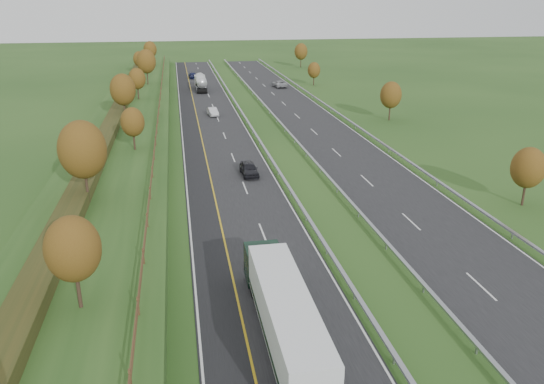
{
  "coord_description": "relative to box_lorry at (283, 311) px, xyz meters",
  "views": [
    {
      "loc": [
        -5.53,
        -19.32,
        19.52
      ],
      "look_at": [
        2.88,
        27.35,
        2.2
      ],
      "focal_mm": 35.0,
      "sensor_mm": 36.0,
      "label": 1
    }
  ],
  "objects": [
    {
      "name": "ground",
      "position": [
        8.16,
        48.14,
        -2.33
      ],
      "size": [
        400.0,
        400.0,
        0.0
      ],
      "primitive_type": "plane",
      "color": "#26481A",
      "rests_on": "ground"
    },
    {
      "name": "car_small_far",
      "position": [
        -0.86,
        115.27,
        -1.61
      ],
      "size": [
        2.27,
        4.83,
        1.36
      ],
      "primitive_type": "imported",
      "rotation": [
        0.0,
        0.0,
        0.08
      ],
      "color": "#141940",
      "rests_on": "near_carriageway"
    },
    {
      "name": "embankment_left",
      "position": [
        -12.84,
        53.14,
        -1.33
      ],
      "size": [
        12.0,
        200.0,
        2.0
      ],
      "primitive_type": "cube",
      "color": "#26481A",
      "rests_on": "ground"
    },
    {
      "name": "car_oncoming",
      "position": [
        18.54,
        96.78,
        -1.52
      ],
      "size": [
        3.02,
        5.72,
        1.53
      ],
      "primitive_type": "imported",
      "rotation": [
        0.0,
        0.0,
        3.23
      ],
      "color": "#A8A8AD",
      "rests_on": "far_carriageway"
    },
    {
      "name": "median_barrier_far",
      "position": [
        10.96,
        53.14,
        -1.72
      ],
      "size": [
        0.32,
        200.0,
        0.71
      ],
      "color": "#919399",
      "rests_on": "ground"
    },
    {
      "name": "near_carriageway",
      "position": [
        0.16,
        53.14,
        -2.31
      ],
      "size": [
        10.5,
        200.0,
        0.04
      ],
      "primitive_type": "cube",
      "color": "black",
      "rests_on": "ground"
    },
    {
      "name": "median_barrier_near",
      "position": [
        5.86,
        53.14,
        -1.72
      ],
      "size": [
        0.32,
        200.0,
        0.71
      ],
      "color": "#919399",
      "rests_on": "ground"
    },
    {
      "name": "far_carriageway",
      "position": [
        16.66,
        53.14,
        -2.31
      ],
      "size": [
        10.5,
        200.0,
        0.04
      ],
      "primitive_type": "cube",
      "color": "black",
      "rests_on": "ground"
    },
    {
      "name": "trees_left",
      "position": [
        -12.48,
        49.77,
        4.04
      ],
      "size": [
        6.64,
        164.3,
        7.66
      ],
      "color": "#2D2116",
      "rests_on": "embankment_left"
    },
    {
      "name": "car_dark_near",
      "position": [
        2.47,
        32.5,
        -1.51
      ],
      "size": [
        2.01,
        4.64,
        1.56
      ],
      "primitive_type": "imported",
      "rotation": [
        0.0,
        0.0,
        0.04
      ],
      "color": "black",
      "rests_on": "near_carriageway"
    },
    {
      "name": "hard_shoulder",
      "position": [
        -3.59,
        53.14,
        -2.31
      ],
      "size": [
        3.0,
        200.0,
        0.04
      ],
      "primitive_type": "cube",
      "color": "black",
      "rests_on": "ground"
    },
    {
      "name": "box_lorry",
      "position": [
        0.0,
        0.0,
        0.0
      ],
      "size": [
        2.58,
        16.28,
        4.06
      ],
      "color": "black",
      "rests_on": "near_carriageway"
    },
    {
      "name": "fence_left",
      "position": [
        -8.34,
        52.72,
        0.4
      ],
      "size": [
        0.12,
        189.06,
        1.2
      ],
      "color": "#422B19",
      "rests_on": "embankment_left"
    },
    {
      "name": "trees_far",
      "position": [
        29.96,
        82.35,
        1.92
      ],
      "size": [
        8.45,
        118.6,
        7.12
      ],
      "color": "#2D2116",
      "rests_on": "ground"
    },
    {
      "name": "outer_barrier_far",
      "position": [
        22.46,
        53.14,
        -1.71
      ],
      "size": [
        0.32,
        200.0,
        0.71
      ],
      "color": "#919399",
      "rests_on": "ground"
    },
    {
      "name": "road_tanker",
      "position": [
        0.22,
        95.91,
        -0.47
      ],
      "size": [
        2.4,
        11.22,
        3.46
      ],
      "color": "silver",
      "rests_on": "near_carriageway"
    },
    {
      "name": "hedge_left",
      "position": [
        -14.84,
        53.14,
        0.22
      ],
      "size": [
        2.2,
        180.0,
        1.1
      ],
      "primitive_type": "cube",
      "color": "#2C3314",
      "rests_on": "embankment_left"
    },
    {
      "name": "lane_markings",
      "position": [
        6.57,
        53.02,
        -2.28
      ],
      "size": [
        26.75,
        200.0,
        0.01
      ],
      "color": "silver",
      "rests_on": "near_carriageway"
    },
    {
      "name": "car_silver_mid",
      "position": [
        0.76,
        67.18,
        -1.6
      ],
      "size": [
        2.0,
        4.36,
        1.39
      ],
      "primitive_type": "imported",
      "rotation": [
        0.0,
        0.0,
        0.13
      ],
      "color": "silver",
      "rests_on": "near_carriageway"
    }
  ]
}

